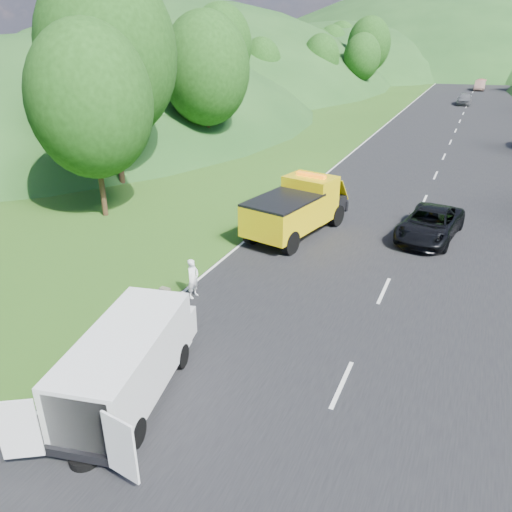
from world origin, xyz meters
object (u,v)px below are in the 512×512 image
at_px(woman, 194,297).
at_px(worker, 107,437).
at_px(tow_truck, 297,208).
at_px(white_van, 129,360).
at_px(passing_suv, 428,238).
at_px(suitcase, 165,295).
at_px(spare_tire, 85,461).
at_px(child, 172,328).

bearing_deg(woman, worker, -160.21).
relative_size(tow_truck, white_van, 1.07).
xyz_separation_m(worker, passing_suv, (5.61, 16.43, 0.00)).
distance_m(suitcase, spare_tire, 7.36).
relative_size(worker, passing_suv, 0.32).
height_order(child, spare_tire, child).
bearing_deg(tow_truck, passing_suv, 30.48).
distance_m(worker, suitcase, 6.58).
xyz_separation_m(woman, suitcase, (-0.72, -0.78, 0.30)).
relative_size(child, worker, 0.63).
distance_m(child, passing_suv, 13.49).
distance_m(white_van, passing_suv, 16.10).
relative_size(worker, suitcase, 2.76).
xyz_separation_m(child, suitcase, (-1.13, 1.34, 0.30)).
xyz_separation_m(white_van, woman, (-1.29, 5.40, -1.17)).
bearing_deg(child, spare_tire, -43.92).
xyz_separation_m(worker, spare_tire, (0.05, -0.81, 0.00)).
distance_m(woman, passing_suv, 11.95).
bearing_deg(woman, tow_truck, -3.36).
xyz_separation_m(tow_truck, passing_suv, (5.92, 2.01, -1.33)).
relative_size(tow_truck, child, 6.40).
bearing_deg(child, suitcase, 163.44).
bearing_deg(passing_suv, suitcase, -120.01).
bearing_deg(woman, suitcase, 143.75).
relative_size(woman, passing_suv, 0.30).
relative_size(tow_truck, worker, 4.07).
bearing_deg(passing_suv, white_van, -104.02).
height_order(worker, suitcase, worker).
height_order(white_van, suitcase, white_van).
bearing_deg(passing_suv, worker, -101.16).
height_order(tow_truck, passing_suv, tow_truck).
distance_m(tow_truck, suitcase, 8.60).
relative_size(child, suitcase, 1.75).
distance_m(white_van, worker, 1.95).
xyz_separation_m(tow_truck, white_van, (-0.02, -12.91, -0.16)).
distance_m(tow_truck, passing_suv, 6.39).
bearing_deg(child, white_van, -41.53).
distance_m(white_van, woman, 5.68).
bearing_deg(worker, child, 95.01).
bearing_deg(tow_truck, child, -83.69).
xyz_separation_m(tow_truck, child, (-0.91, -9.62, -1.33)).
bearing_deg(suitcase, woman, 47.17).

